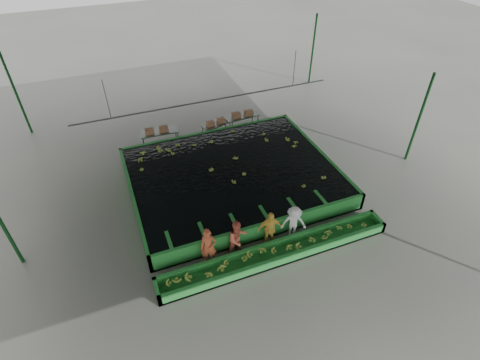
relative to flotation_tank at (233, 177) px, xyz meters
name	(u,v)px	position (x,y,z in m)	size (l,w,h in m)	color
ground	(244,202)	(0.00, -1.50, -0.45)	(80.00, 80.00, 0.00)	#61635A
shed_roof	(245,109)	(0.00, -1.50, 4.55)	(20.00, 22.00, 0.04)	gray
shed_posts	(244,160)	(0.00, -1.50, 2.05)	(20.00, 22.00, 5.00)	#0E3C17
flotation_tank	(233,177)	(0.00, 0.00, 0.00)	(10.00, 8.00, 0.90)	#268633
tank_water	(233,171)	(0.00, 0.00, 0.40)	(9.70, 7.70, 0.00)	black
sorting_trough	(277,253)	(0.00, -5.10, -0.20)	(10.00, 1.00, 0.50)	#268633
cableway_rail	(209,101)	(0.00, 3.50, 2.55)	(0.08, 0.08, 14.00)	#59605B
rail_hanger_left	(107,100)	(-5.00, 3.50, 3.55)	(0.04, 0.04, 2.00)	#59605B
rail_hanger_right	(294,69)	(5.00, 3.50, 3.55)	(0.04, 0.04, 2.00)	#59605B
worker_a	(209,247)	(-2.64, -4.30, 0.44)	(0.65, 0.43, 1.77)	#C25331
worker_b	(238,238)	(-1.41, -4.30, 0.44)	(0.87, 0.67, 1.78)	#D76348
worker_c	(270,229)	(0.00, -4.30, 0.43)	(1.03, 0.43, 1.76)	#F6CA4B
worker_d	(294,223)	(1.12, -4.30, 0.38)	(1.07, 0.62, 1.66)	white
packing_table_left	(160,138)	(-2.63, 4.82, 0.04)	(2.15, 0.86, 0.98)	#59605B
packing_table_mid	(218,129)	(0.80, 4.63, -0.01)	(1.92, 0.77, 0.87)	#59605B
packing_table_right	(242,122)	(2.41, 4.81, 0.02)	(2.09, 0.84, 0.95)	#59605B
box_stack_left	(157,132)	(-2.77, 4.74, 0.53)	(1.30, 0.36, 0.28)	#976544
box_stack_mid	(216,124)	(0.67, 4.54, 0.43)	(1.16, 0.32, 0.25)	#976544
box_stack_right	(242,116)	(2.44, 4.72, 0.50)	(1.29, 0.36, 0.28)	#976544
floating_bananas	(227,162)	(0.00, 0.80, 0.40)	(9.27, 6.32, 0.13)	olive
trough_bananas	(277,251)	(0.00, -5.10, -0.05)	(9.22, 0.61, 0.12)	olive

